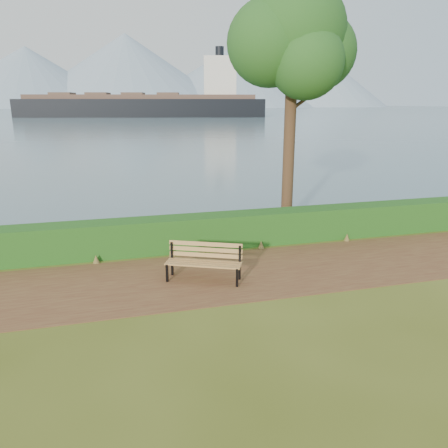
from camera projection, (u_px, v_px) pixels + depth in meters
name	position (u px, v px, depth m)	size (l,w,h in m)	color
ground	(228.00, 279.00, 10.89)	(140.00, 140.00, 0.00)	#485217
path	(225.00, 275.00, 11.17)	(40.00, 3.40, 0.01)	#5B2F1F
hedge	(205.00, 232.00, 13.18)	(32.00, 0.85, 1.00)	#1D4D16
water	(108.00, 110.00, 252.67)	(700.00, 510.00, 0.00)	#466371
mountains	(92.00, 74.00, 378.74)	(585.00, 190.00, 70.00)	#7B91A4
bench	(204.00, 259.00, 10.76)	(1.90, 1.26, 0.93)	black
tree	(293.00, 38.00, 13.98)	(4.38, 3.64, 8.43)	#322314
cargo_ship	(151.00, 106.00, 130.29)	(73.20, 26.62, 21.99)	black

